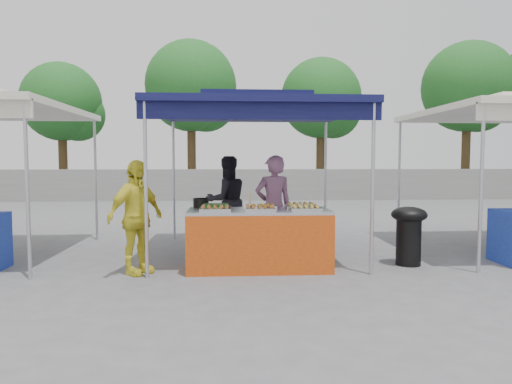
{
  "coord_description": "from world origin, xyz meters",
  "views": [
    {
      "loc": [
        -0.42,
        -6.48,
        1.55
      ],
      "look_at": [
        0.0,
        0.6,
        1.05
      ],
      "focal_mm": 32.0,
      "sensor_mm": 36.0,
      "label": 1
    }
  ],
  "objects": [
    {
      "name": "helper_man",
      "position": [
        -0.46,
        1.81,
        0.81
      ],
      "size": [
        0.95,
        0.84,
        1.62
      ],
      "primitive_type": "imported",
      "rotation": [
        0.0,
        0.0,
        3.49
      ],
      "color": "black",
      "rests_on": "ground_plane"
    },
    {
      "name": "vendor_woman",
      "position": [
        0.27,
        0.6,
        0.81
      ],
      "size": [
        0.65,
        0.49,
        1.62
      ],
      "primitive_type": "imported",
      "rotation": [
        0.0,
        0.0,
        3.33
      ],
      "color": "#885778",
      "rests_on": "ground_plane"
    },
    {
      "name": "vendor_table",
      "position": [
        0.0,
        -0.1,
        0.43
      ],
      "size": [
        2.0,
        0.8,
        0.85
      ],
      "color": "#C04411",
      "rests_on": "ground_plane"
    },
    {
      "name": "food_tray_bm",
      "position": [
        0.04,
        -0.01,
        0.88
      ],
      "size": [
        0.42,
        0.3,
        0.07
      ],
      "color": "silver",
      "rests_on": "vendor_table"
    },
    {
      "name": "tree_2",
      "position": [
        3.73,
        13.43,
        4.09
      ],
      "size": [
        3.54,
        3.48,
        5.98
      ],
      "color": "#403018",
      "rests_on": "ground_plane"
    },
    {
      "name": "food_tray_bl",
      "position": [
        -0.61,
        -0.0,
        0.88
      ],
      "size": [
        0.42,
        0.3,
        0.07
      ],
      "color": "silver",
      "rests_on": "vendor_table"
    },
    {
      "name": "main_canopy",
      "position": [
        0.0,
        0.97,
        2.37
      ],
      "size": [
        3.2,
        3.2,
        2.57
      ],
      "color": "#BBBAC1",
      "rests_on": "ground_plane"
    },
    {
      "name": "food_tray_fm",
      "position": [
        -0.01,
        -0.33,
        0.88
      ],
      "size": [
        0.42,
        0.3,
        0.07
      ],
      "color": "silver",
      "rests_on": "vendor_table"
    },
    {
      "name": "customer_person",
      "position": [
        -1.68,
        -0.28,
        0.78
      ],
      "size": [
        0.85,
        0.95,
        1.55
      ],
      "primitive_type": "imported",
      "rotation": [
        0.0,
        0.0,
        0.92
      ],
      "color": "yellow",
      "rests_on": "ground_plane"
    },
    {
      "name": "tree_3",
      "position": [
        9.95,
        12.76,
        4.52
      ],
      "size": [
        3.84,
        3.84,
        6.61
      ],
      "color": "#403018",
      "rests_on": "ground_plane"
    },
    {
      "name": "food_tray_fl",
      "position": [
        -0.61,
        -0.34,
        0.88
      ],
      "size": [
        0.42,
        0.3,
        0.07
      ],
      "color": "silver",
      "rests_on": "vendor_table"
    },
    {
      "name": "food_tray_br",
      "position": [
        0.6,
        -0.02,
        0.88
      ],
      "size": [
        0.42,
        0.3,
        0.07
      ],
      "color": "silver",
      "rests_on": "vendor_table"
    },
    {
      "name": "tree_1",
      "position": [
        -1.87,
        13.22,
        4.51
      ],
      "size": [
        3.84,
        3.84,
        6.6
      ],
      "color": "#403018",
      "rests_on": "ground_plane"
    },
    {
      "name": "tree_0",
      "position": [
        -7.3,
        13.35,
        3.85
      ],
      "size": [
        3.37,
        3.28,
        5.63
      ],
      "color": "#403018",
      "rests_on": "ground_plane"
    },
    {
      "name": "skewer_cup",
      "position": [
        -0.14,
        -0.3,
        0.89
      ],
      "size": [
        0.07,
        0.07,
        0.09
      ],
      "primitive_type": "cylinder",
      "color": "#BBBAC1",
      "rests_on": "vendor_table"
    },
    {
      "name": "crate_left",
      "position": [
        -0.47,
        0.65,
        0.15
      ],
      "size": [
        0.51,
        0.35,
        0.3
      ],
      "primitive_type": "cube",
      "color": "#1327A1",
      "rests_on": "ground_plane"
    },
    {
      "name": "crate_stacked",
      "position": [
        0.36,
        0.42,
        0.49
      ],
      "size": [
        0.53,
        0.37,
        0.32
      ],
      "primitive_type": "cube",
      "color": "#1327A1",
      "rests_on": "crate_right"
    },
    {
      "name": "ground_plane",
      "position": [
        0.0,
        0.0,
        0.0
      ],
      "size": [
        80.0,
        80.0,
        0.0
      ],
      "primitive_type": "plane",
      "color": "#59595C"
    },
    {
      "name": "wok_burner",
      "position": [
        2.22,
        0.02,
        0.52
      ],
      "size": [
        0.52,
        0.52,
        0.87
      ],
      "rotation": [
        0.0,
        0.0,
        0.16
      ],
      "color": "black",
      "rests_on": "ground_plane"
    },
    {
      "name": "crate_right",
      "position": [
        0.36,
        0.42,
        0.17
      ],
      "size": [
        0.55,
        0.39,
        0.33
      ],
      "primitive_type": "cube",
      "color": "#1327A1",
      "rests_on": "ground_plane"
    },
    {
      "name": "cooking_pot",
      "position": [
        -0.84,
        0.26,
        0.92
      ],
      "size": [
        0.23,
        0.23,
        0.13
      ],
      "primitive_type": "cylinder",
      "color": "black",
      "rests_on": "vendor_table"
    },
    {
      "name": "food_tray_fr",
      "position": [
        0.62,
        -0.34,
        0.88
      ],
      "size": [
        0.42,
        0.3,
        0.07
      ],
      "color": "silver",
      "rests_on": "vendor_table"
    },
    {
      "name": "back_wall",
      "position": [
        0.0,
        11.0,
        0.6
      ],
      "size": [
        40.0,
        0.25,
        1.2
      ],
      "primitive_type": "cube",
      "color": "gray",
      "rests_on": "ground_plane"
    }
  ]
}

